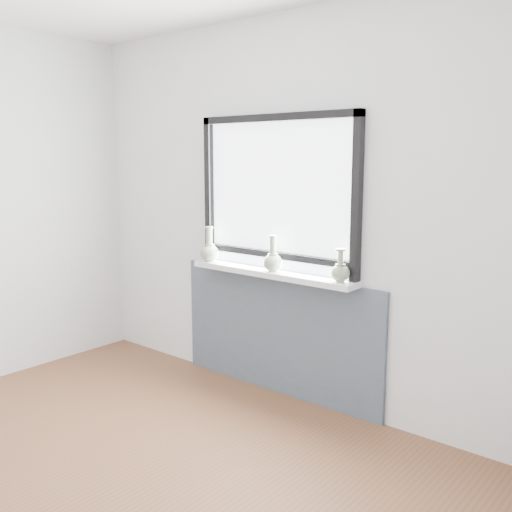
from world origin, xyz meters
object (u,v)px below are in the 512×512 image
Objects in this scene: vase_a at (209,251)px; vase_c at (340,271)px; windowsill at (271,273)px; vase_b at (273,260)px.

vase_c is at bearing 0.70° from vase_a.
vase_c is (1.12, 0.01, -0.01)m from vase_a.
vase_b is at bearing -33.86° from windowsill.
vase_a reaches higher than vase_c.
vase_c is (0.52, 0.01, -0.01)m from vase_b.
vase_b is (0.60, 0.00, -0.00)m from vase_a.
windowsill is 6.31× the size of vase_c.
vase_a is 0.60m from vase_b.
vase_b is 1.18× the size of vase_c.
vase_c is at bearing -1.49° from windowsill.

